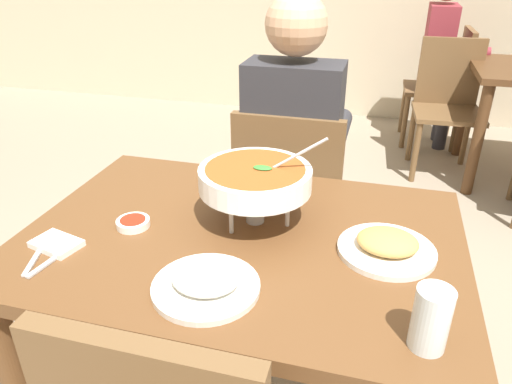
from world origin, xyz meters
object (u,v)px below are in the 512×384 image
object	(u,v)px
rice_plate	(206,282)
chair_bg_left	(447,81)
dining_table_main	(242,272)
appetizer_plate	(387,246)
patron_bg_left	(443,50)
chair_diner_main	(290,200)
sauce_dish	(133,223)
drink_glass	(430,322)
diner_main	(294,143)
chair_bg_right	(448,99)
curry_bowl	(255,179)

from	to	relation	value
rice_plate	chair_bg_left	bearing A→B (deg)	76.09
dining_table_main	appetizer_plate	size ratio (longest dim) A/B	4.77
patron_bg_left	chair_bg_left	bearing A→B (deg)	27.94
chair_diner_main	patron_bg_left	distance (m)	2.35
sauce_dish	drink_glass	size ratio (longest dim) A/B	0.69
diner_main	chair_bg_right	size ratio (longest dim) A/B	1.46
curry_bowl	appetizer_plate	bearing A→B (deg)	-10.13
chair_diner_main	diner_main	bearing A→B (deg)	90.00
drink_glass	chair_bg_right	xyz separation A→B (m)	(0.29, 2.71, -0.31)
drink_glass	chair_bg_right	world-z (taller)	chair_bg_right
sauce_dish	chair_bg_left	distance (m)	3.19
appetizer_plate	chair_diner_main	bearing A→B (deg)	118.74
appetizer_plate	curry_bowl	bearing A→B (deg)	169.87
sauce_dish	patron_bg_left	bearing A→B (deg)	71.22
appetizer_plate	diner_main	bearing A→B (deg)	117.61
curry_bowl	chair_bg_right	distance (m)	2.49
sauce_dish	drink_glass	distance (m)	0.79
chair_diner_main	rice_plate	distance (m)	0.97
dining_table_main	diner_main	size ratio (longest dim) A/B	0.87
curry_bowl	chair_bg_right	world-z (taller)	curry_bowl
chair_bg_right	patron_bg_left	xyz separation A→B (m)	(-0.04, 0.49, 0.24)
appetizer_plate	patron_bg_left	world-z (taller)	patron_bg_left
chair_bg_right	chair_bg_left	bearing A→B (deg)	86.06
chair_bg_left	dining_table_main	bearing A→B (deg)	-104.86
chair_diner_main	rice_plate	xyz separation A→B (m)	(-0.01, -0.93, 0.27)
drink_glass	curry_bowl	bearing A→B (deg)	140.18
dining_table_main	rice_plate	xyz separation A→B (m)	(-0.01, -0.24, 0.15)
chair_bg_left	chair_bg_right	size ratio (longest dim) A/B	1.00
curry_bowl	rice_plate	size ratio (longest dim) A/B	1.39
curry_bowl	patron_bg_left	distance (m)	2.93
dining_table_main	sauce_dish	bearing A→B (deg)	-172.29
chair_bg_right	sauce_dish	bearing A→B (deg)	-112.92
rice_plate	chair_bg_left	distance (m)	3.30
dining_table_main	chair_diner_main	bearing A→B (deg)	90.00
dining_table_main	rice_plate	bearing A→B (deg)	-91.80
chair_diner_main	patron_bg_left	bearing A→B (deg)	72.28
dining_table_main	curry_bowl	world-z (taller)	curry_bowl
diner_main	sauce_dish	distance (m)	0.82
sauce_dish	diner_main	bearing A→B (deg)	68.94
drink_glass	sauce_dish	bearing A→B (deg)	161.53
chair_bg_left	curry_bowl	bearing A→B (deg)	-104.87
dining_table_main	chair_bg_right	bearing A→B (deg)	72.85
drink_glass	chair_bg_right	distance (m)	2.74
rice_plate	curry_bowl	bearing A→B (deg)	85.21
curry_bowl	sauce_dish	world-z (taller)	curry_bowl
sauce_dish	curry_bowl	bearing A→B (deg)	19.90
curry_bowl	drink_glass	world-z (taller)	curry_bowl
dining_table_main	chair_bg_left	world-z (taller)	chair_bg_left
diner_main	patron_bg_left	size ratio (longest dim) A/B	1.00
patron_bg_left	appetizer_plate	bearing A→B (deg)	-96.67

